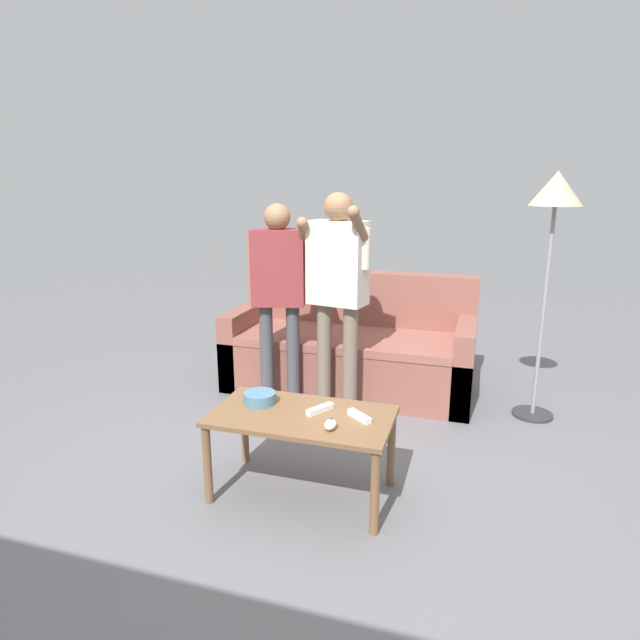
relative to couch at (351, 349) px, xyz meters
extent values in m
plane|color=slate|center=(0.12, -1.48, -0.31)|extent=(12.00, 12.00, 0.00)
cube|color=brown|center=(0.00, -0.05, -0.11)|extent=(1.92, 0.83, 0.40)
cube|color=#94584D|center=(0.00, -0.12, 0.13)|extent=(1.64, 0.71, 0.06)
cube|color=brown|center=(0.00, 0.27, 0.35)|extent=(1.92, 0.18, 0.50)
cube|color=brown|center=(-0.89, -0.05, 0.00)|extent=(0.14, 0.83, 0.62)
cube|color=brown|center=(0.89, -0.05, 0.00)|extent=(0.14, 0.83, 0.62)
cube|color=brown|center=(0.13, -1.60, 0.14)|extent=(0.94, 0.51, 0.03)
cylinder|color=brown|center=(-0.31, -1.82, -0.09)|extent=(0.04, 0.04, 0.43)
cylinder|color=brown|center=(0.57, -1.82, -0.09)|extent=(0.04, 0.04, 0.43)
cylinder|color=brown|center=(-0.31, -1.37, -0.09)|extent=(0.04, 0.04, 0.43)
cylinder|color=brown|center=(0.57, -1.37, -0.09)|extent=(0.04, 0.04, 0.43)
cylinder|color=teal|center=(-0.13, -1.53, 0.18)|extent=(0.17, 0.17, 0.06)
ellipsoid|color=white|center=(0.32, -1.72, 0.18)|extent=(0.06, 0.09, 0.05)
cylinder|color=#4C4C51|center=(0.32, -1.71, 0.20)|extent=(0.02, 0.02, 0.01)
cylinder|color=#2D2D33|center=(1.39, -0.18, -0.30)|extent=(0.28, 0.28, 0.02)
cylinder|color=gray|center=(1.39, -0.18, 0.44)|extent=(0.03, 0.03, 1.45)
cone|color=#C1AD89|center=(1.39, -0.18, 1.27)|extent=(0.34, 0.34, 0.22)
cylinder|color=#756656|center=(-0.06, -0.55, 0.10)|extent=(0.10, 0.10, 0.81)
cylinder|color=#756656|center=(0.14, -0.59, 0.10)|extent=(0.10, 0.10, 0.81)
cube|color=beige|center=(0.04, -0.57, 0.79)|extent=(0.42, 0.28, 0.56)
sphere|color=#936B4C|center=(0.04, -0.57, 1.15)|extent=(0.19, 0.19, 0.19)
cylinder|color=#936B4C|center=(-0.15, -0.53, 0.76)|extent=(0.07, 0.07, 0.53)
cylinder|color=beige|center=(0.23, -0.61, 0.89)|extent=(0.07, 0.07, 0.26)
cylinder|color=#936B4C|center=(0.21, -0.70, 1.04)|extent=(0.11, 0.24, 0.23)
sphere|color=#936B4C|center=(0.19, -0.79, 1.14)|extent=(0.08, 0.08, 0.08)
cylinder|color=#47474C|center=(-0.49, -0.58, 0.08)|extent=(0.10, 0.10, 0.77)
cylinder|color=#47474C|center=(-0.30, -0.53, 0.08)|extent=(0.10, 0.10, 0.77)
cube|color=brown|center=(-0.40, -0.55, 0.73)|extent=(0.40, 0.28, 0.53)
sphere|color=#936B4C|center=(-0.40, -0.55, 1.08)|extent=(0.18, 0.18, 0.18)
cylinder|color=#936B4C|center=(-0.58, -0.60, 0.71)|extent=(0.07, 0.07, 0.50)
cylinder|color=brown|center=(-0.22, -0.51, 0.83)|extent=(0.07, 0.07, 0.25)
cylinder|color=#936B4C|center=(-0.20, -0.60, 0.97)|extent=(0.11, 0.23, 0.22)
sphere|color=#936B4C|center=(-0.17, -0.68, 1.06)|extent=(0.07, 0.07, 0.07)
cube|color=white|center=(0.43, -1.57, 0.17)|extent=(0.14, 0.13, 0.03)
cylinder|color=silver|center=(0.41, -1.55, 0.18)|extent=(0.01, 0.01, 0.00)
cube|color=silver|center=(0.46, -1.60, 0.18)|extent=(0.02, 0.02, 0.00)
cube|color=white|center=(0.21, -1.54, 0.17)|extent=(0.12, 0.16, 0.03)
cylinder|color=silver|center=(0.23, -1.52, 0.18)|extent=(0.01, 0.01, 0.00)
cube|color=silver|center=(0.19, -1.58, 0.18)|extent=(0.02, 0.02, 0.00)
camera|label=1|loc=(0.97, -4.00, 1.32)|focal=29.95mm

